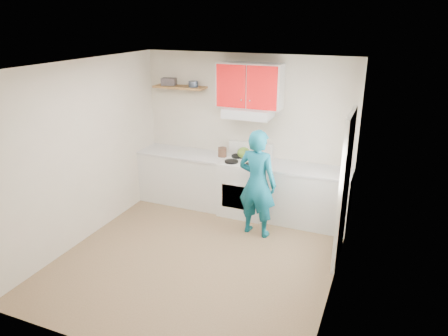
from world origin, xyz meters
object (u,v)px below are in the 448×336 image
at_px(tin, 193,84).
at_px(crock, 222,153).
at_px(kettle, 244,153).
at_px(person, 257,183).
at_px(stove, 245,187).

height_order(tin, crock, tin).
xyz_separation_m(kettle, crock, (-0.36, -0.07, -0.02)).
bearing_deg(person, kettle, -48.95).
bearing_deg(crock, tin, 171.06).
relative_size(stove, crock, 5.23).
xyz_separation_m(crock, person, (0.85, -0.69, -0.17)).
relative_size(stove, tin, 5.73).
xyz_separation_m(stove, tin, (-0.98, 0.15, 1.63)).
relative_size(stove, person, 0.56).
distance_m(kettle, crock, 0.36).
height_order(crock, person, person).
distance_m(tin, kettle, 1.41).
bearing_deg(kettle, stove, -77.25).
xyz_separation_m(tin, kettle, (0.91, -0.02, -1.07)).
xyz_separation_m(stove, person, (0.41, -0.62, 0.36)).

